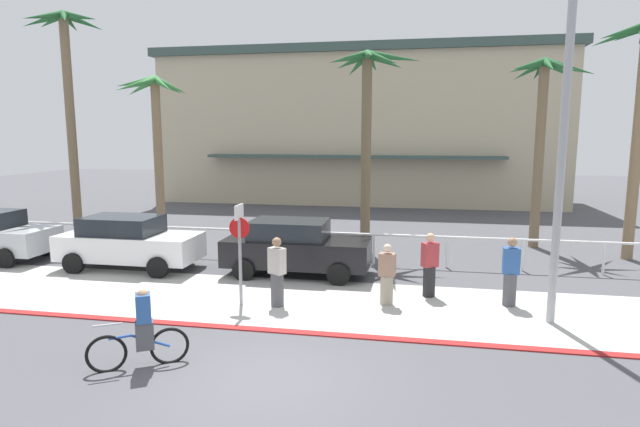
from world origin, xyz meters
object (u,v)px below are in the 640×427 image
palm_tree_2 (368,97)px  car_white_1 (129,242)px  streetlight_curb (566,133)px  cyclist_blue_0 (142,331)px  car_black_2 (296,247)px  pedestrian_0 (510,275)px  pedestrian_2 (430,268)px  palm_tree_3 (543,104)px  palm_tree_0 (66,76)px  stop_sign_bike_lane (240,240)px  pedestrian_3 (387,277)px  palm_tree_1 (155,113)px  pedestrian_1 (277,275)px

palm_tree_2 → car_white_1: 9.43m
streetlight_curb → cyclist_blue_0: 9.42m
car_black_2 → pedestrian_0: 6.21m
car_white_1 → pedestrian_2: 9.46m
palm_tree_3 → palm_tree_0: bearing=-175.4°
pedestrian_0 → stop_sign_bike_lane: bearing=-169.9°
pedestrian_3 → palm_tree_1: bearing=145.0°
palm_tree_1 → pedestrian_3: (9.69, -6.79, -4.39)m
palm_tree_1 → palm_tree_0: bearing=-173.4°
palm_tree_1 → palm_tree_3: bearing=4.1°
streetlight_curb → car_white_1: bearing=166.5°
pedestrian_1 → pedestrian_2: size_ratio=1.02×
palm_tree_2 → palm_tree_3: size_ratio=1.02×
pedestrian_0 → pedestrian_2: size_ratio=1.02×
car_white_1 → palm_tree_2: bearing=28.2°
streetlight_curb → pedestrian_1: streetlight_curb is taller
palm_tree_2 → pedestrian_0: (4.12, -5.49, -4.74)m
streetlight_curb → car_black_2: (-6.65, 3.15, -3.41)m
stop_sign_bike_lane → cyclist_blue_0: stop_sign_bike_lane is taller
car_black_2 → pedestrian_3: 3.72m
palm_tree_1 → palm_tree_3: 14.90m
car_black_2 → pedestrian_2: size_ratio=2.56×
palm_tree_3 → cyclist_blue_0: 16.09m
streetlight_curb → palm_tree_1: (-13.44, 7.61, 0.83)m
pedestrian_2 → car_white_1: bearing=172.6°
car_black_2 → palm_tree_1: bearing=146.7°
car_black_2 → pedestrian_2: (3.96, -1.47, -0.07)m
streetlight_curb → palm_tree_0: (-17.00, 7.20, 2.30)m
pedestrian_0 → pedestrian_1: pedestrian_1 is taller
streetlight_curb → palm_tree_3: bearing=80.7°
car_white_1 → pedestrian_0: pedestrian_0 is taller
palm_tree_2 → palm_tree_3: palm_tree_2 is taller
palm_tree_2 → palm_tree_1: bearing=174.4°
car_black_2 → pedestrian_1: pedestrian_1 is taller
palm_tree_1 → palm_tree_3: size_ratio=0.94×
car_black_2 → cyclist_blue_0: 6.80m
palm_tree_0 → palm_tree_3: 18.52m
stop_sign_bike_lane → car_white_1: stop_sign_bike_lane is taller
stop_sign_bike_lane → palm_tree_0: 12.94m
palm_tree_0 → pedestrian_3: palm_tree_0 is taller
pedestrian_0 → streetlight_curb: bearing=-60.5°
streetlight_curb → pedestrian_3: (-3.75, 0.82, -3.56)m
stop_sign_bike_lane → pedestrian_0: 6.77m
stop_sign_bike_lane → car_white_1: (-4.72, 2.79, -0.81)m
stop_sign_bike_lane → palm_tree_3: bearing=44.4°
pedestrian_0 → pedestrian_1: 5.80m
car_black_2 → palm_tree_3: bearing=34.5°
pedestrian_2 → car_black_2: bearing=159.7°
palm_tree_2 → pedestrian_0: bearing=-53.1°
stop_sign_bike_lane → palm_tree_1: palm_tree_1 is taller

